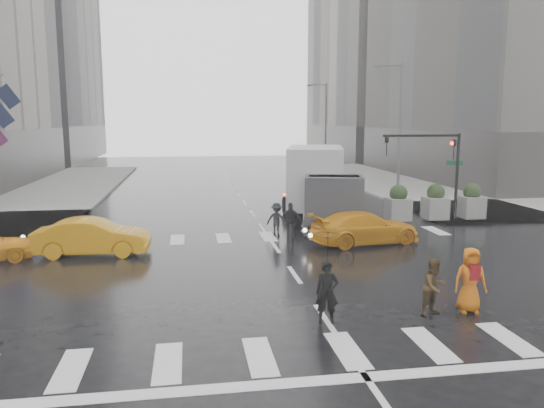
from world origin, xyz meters
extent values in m
plane|color=black|center=(0.00, 0.00, 0.00)|extent=(120.00, 120.00, 0.00)
cube|color=gray|center=(19.50, 17.50, 0.07)|extent=(35.00, 35.00, 0.15)
cube|color=gray|center=(29.00, 56.00, 18.00)|extent=(26.00, 26.00, 36.00)
cube|color=#2C2927|center=(29.00, 56.00, 2.20)|extent=(26.05, 26.05, 4.40)
cylinder|color=black|center=(10.00, 8.00, 2.25)|extent=(0.16, 0.16, 4.50)
cylinder|color=black|center=(8.00, 8.00, 4.40)|extent=(4.00, 0.12, 0.12)
imported|color=black|center=(9.75, 8.00, 3.70)|extent=(0.16, 0.20, 1.00)
imported|color=black|center=(6.20, 8.00, 3.90)|extent=(0.16, 0.20, 1.00)
sphere|color=#FF190C|center=(9.65, 8.00, 4.00)|extent=(0.20, 0.20, 0.20)
cube|color=#0B4F2D|center=(10.00, 8.30, 3.00)|extent=(0.90, 0.03, 0.22)
cylinder|color=#59595B|center=(11.00, 18.00, 4.50)|extent=(0.20, 0.20, 9.00)
cylinder|color=#59595B|center=(10.10, 18.00, 8.80)|extent=(1.80, 0.12, 0.12)
cube|color=#59595B|center=(9.20, 18.00, 8.70)|extent=(0.50, 0.22, 0.15)
cylinder|color=#59595B|center=(11.00, 38.00, 4.50)|extent=(0.20, 0.20, 9.00)
cylinder|color=#59595B|center=(10.10, 38.00, 8.80)|extent=(1.80, 0.12, 0.12)
cube|color=#59595B|center=(9.20, 38.00, 8.70)|extent=(0.50, 0.22, 0.15)
cube|color=gray|center=(7.00, 8.20, 0.70)|extent=(1.10, 1.10, 1.10)
sphere|color=black|center=(7.00, 8.20, 1.50)|extent=(0.90, 0.90, 0.90)
cube|color=gray|center=(9.00, 8.20, 0.70)|extent=(1.10, 1.10, 1.10)
sphere|color=black|center=(9.00, 8.20, 1.50)|extent=(0.90, 0.90, 0.90)
cube|color=gray|center=(11.00, 8.20, 0.70)|extent=(1.10, 1.10, 1.10)
sphere|color=black|center=(11.00, 8.20, 1.50)|extent=(0.90, 0.90, 0.90)
cube|color=#0E1534|center=(-14.80, 18.50, 5.45)|extent=(1.54, 0.02, 1.66)
cube|color=#0E1534|center=(-14.80, 20.00, 6.65)|extent=(1.54, 0.02, 1.66)
imported|color=black|center=(-0.03, -4.32, 0.81)|extent=(0.66, 0.49, 1.63)
imported|color=black|center=(-0.03, -4.32, 1.99)|extent=(1.12, 1.14, 0.88)
imported|color=#49341A|center=(2.96, -4.18, 0.77)|extent=(0.91, 0.81, 1.54)
imported|color=orange|center=(3.99, -4.15, 0.89)|extent=(0.96, 0.71, 1.79)
cube|color=maroon|center=(3.99, -4.33, 1.15)|extent=(0.30, 0.21, 0.40)
imported|color=black|center=(0.97, 5.68, 0.78)|extent=(1.00, 0.72, 1.56)
imported|color=black|center=(0.41, 6.07, 0.75)|extent=(1.11, 0.93, 1.50)
imported|color=orange|center=(-7.17, 3.84, 0.71)|extent=(4.37, 1.71, 1.42)
imported|color=orange|center=(3.82, 4.02, 0.68)|extent=(4.42, 2.61, 1.36)
cube|color=#BDBDBF|center=(3.00, 9.57, 2.29)|extent=(2.68, 5.14, 3.02)
cube|color=#313136|center=(3.00, 5.99, 1.40)|extent=(2.57, 2.01, 2.57)
cube|color=black|center=(3.00, 5.99, 2.18)|extent=(2.24, 1.01, 1.01)
cylinder|color=black|center=(1.83, 5.77, 0.50)|extent=(0.31, 1.01, 1.01)
cylinder|color=black|center=(4.17, 5.77, 0.50)|extent=(0.31, 1.01, 1.01)
cylinder|color=black|center=(1.83, 8.23, 0.50)|extent=(0.31, 1.01, 1.01)
cylinder|color=black|center=(4.17, 8.23, 0.50)|extent=(0.31, 1.01, 1.01)
cylinder|color=black|center=(1.83, 11.36, 0.50)|extent=(0.31, 1.01, 1.01)
cylinder|color=black|center=(4.17, 11.36, 0.50)|extent=(0.31, 1.01, 1.01)
camera|label=1|loc=(-3.46, -16.94, 5.17)|focal=35.00mm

